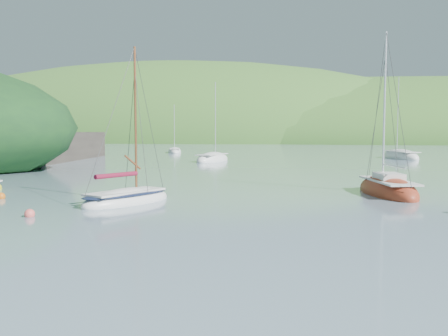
% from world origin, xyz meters
% --- Properties ---
extents(ground, '(700.00, 700.00, 0.00)m').
position_xyz_m(ground, '(0.00, 0.00, 0.00)').
color(ground, '#748BA0').
rests_on(ground, ground).
extents(shoreline_hills, '(690.00, 135.00, 56.00)m').
position_xyz_m(shoreline_hills, '(-9.66, 172.42, 0.00)').
color(shoreline_hills, '#3B6C29').
rests_on(shoreline_hills, ground).
extents(daysailer_white, '(4.09, 6.04, 8.73)m').
position_xyz_m(daysailer_white, '(-3.40, 8.60, 0.21)').
color(daysailer_white, silver).
rests_on(daysailer_white, ground).
extents(sloop_red, '(4.28, 7.48, 10.48)m').
position_xyz_m(sloop_red, '(10.09, 15.49, 0.21)').
color(sloop_red, '#98351B').
rests_on(sloop_red, ground).
extents(distant_sloop_a, '(3.67, 7.65, 10.48)m').
position_xyz_m(distant_sloop_a, '(-8.11, 43.23, 0.18)').
color(distant_sloop_a, silver).
rests_on(distant_sloop_a, ground).
extents(distant_sloop_b, '(5.71, 8.78, 11.82)m').
position_xyz_m(distant_sloop_b, '(14.69, 54.65, 0.20)').
color(distant_sloop_b, silver).
rests_on(distant_sloop_b, ground).
extents(distant_sloop_c, '(4.20, 6.51, 8.77)m').
position_xyz_m(distant_sloop_c, '(-20.20, 63.66, 0.16)').
color(distant_sloop_c, silver).
rests_on(distant_sloop_c, ground).
extents(mooring_buoys, '(23.83, 5.93, 0.45)m').
position_xyz_m(mooring_buoys, '(-2.57, 6.97, 0.12)').
color(mooring_buoys, '#E75A52').
rests_on(mooring_buoys, ground).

